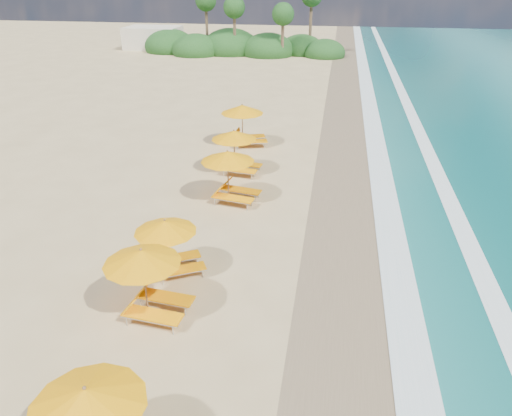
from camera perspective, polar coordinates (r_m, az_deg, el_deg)
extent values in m
plane|color=tan|center=(20.12, 0.00, -3.06)|extent=(160.00, 160.00, 0.00)
cube|color=#877150|center=(19.94, 11.44, -3.92)|extent=(4.00, 160.00, 0.01)
cube|color=white|center=(20.07, 15.73, -4.15)|extent=(1.20, 160.00, 0.01)
cube|color=white|center=(20.68, 24.00, -4.66)|extent=(0.80, 160.00, 0.01)
cone|color=#FA9B05|center=(11.01, -19.28, -20.24)|extent=(3.09, 3.09, 0.47)
sphere|color=olive|center=(10.82, -19.50, -19.27)|extent=(0.08, 0.08, 0.08)
cylinder|color=olive|center=(15.54, -12.91, -8.60)|extent=(0.06, 0.06, 2.31)
cone|color=#FA9B05|center=(15.02, -13.28, -5.59)|extent=(2.62, 2.62, 0.46)
sphere|color=olive|center=(14.89, -13.38, -4.74)|extent=(0.08, 0.08, 0.08)
cylinder|color=olive|center=(17.38, -10.38, -4.65)|extent=(0.05, 0.05, 2.11)
cone|color=#FA9B05|center=(16.96, -10.62, -2.10)|extent=(2.94, 2.94, 0.42)
sphere|color=olive|center=(16.85, -10.68, -1.40)|extent=(0.08, 0.08, 0.08)
cylinder|color=olive|center=(22.56, -3.29, 3.70)|extent=(0.06, 0.06, 2.41)
cone|color=#FA9B05|center=(22.20, -3.36, 6.07)|extent=(2.90, 2.90, 0.48)
sphere|color=olive|center=(22.11, -3.38, 6.73)|extent=(0.09, 0.09, 0.09)
cylinder|color=olive|center=(25.77, -2.55, 6.54)|extent=(0.06, 0.06, 2.30)
cone|color=#FA9B05|center=(25.47, -2.60, 8.55)|extent=(2.67, 2.67, 0.46)
sphere|color=olive|center=(25.39, -2.61, 9.10)|extent=(0.08, 0.08, 0.08)
cylinder|color=olive|center=(29.94, -1.61, 9.60)|extent=(0.06, 0.06, 2.50)
cone|color=#FA9B05|center=(29.65, -1.64, 11.52)|extent=(3.20, 3.20, 0.50)
sphere|color=olive|center=(29.58, -1.64, 12.04)|extent=(0.09, 0.09, 0.09)
ellipsoid|color=#163D14|center=(63.59, 1.43, 18.02)|extent=(6.40, 6.40, 4.16)
ellipsoid|color=#163D14|center=(65.43, -3.01, 18.30)|extent=(7.20, 7.20, 4.68)
ellipsoid|color=#163D14|center=(64.51, -7.05, 17.93)|extent=(6.00, 6.00, 3.90)
ellipsoid|color=#163D14|center=(65.14, 5.36, 18.05)|extent=(5.60, 5.60, 3.64)
ellipsoid|color=#163D14|center=(67.59, -10.00, 18.17)|extent=(6.60, 6.60, 4.29)
ellipsoid|color=#163D14|center=(63.01, 8.05, 17.58)|extent=(5.00, 5.00, 3.25)
cylinder|color=brown|center=(61.12, 3.13, 19.42)|extent=(0.36, 0.36, 5.00)
sphere|color=#163D14|center=(60.87, 3.19, 21.76)|extent=(2.60, 2.60, 2.60)
cylinder|color=brown|center=(63.02, -2.52, 19.92)|extent=(0.36, 0.36, 5.60)
sphere|color=#163D14|center=(62.76, -2.57, 22.46)|extent=(2.60, 2.60, 2.60)
cylinder|color=brown|center=(65.84, -5.78, 20.36)|extent=(0.36, 0.36, 6.20)
sphere|color=#163D14|center=(65.60, -5.91, 23.06)|extent=(2.60, 2.60, 2.60)
cylinder|color=brown|center=(64.72, 6.41, 20.50)|extent=(0.36, 0.36, 6.80)
cube|color=beige|center=(70.38, -11.95, 18.95)|extent=(7.00, 5.00, 2.80)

